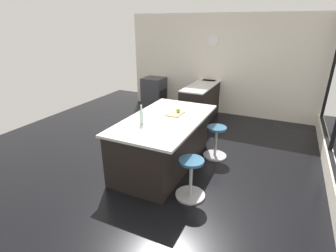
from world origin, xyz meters
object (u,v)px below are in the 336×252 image
at_px(stool_by_window, 216,143).
at_px(water_bottle, 142,117).
at_px(kitchen_island, 163,141).
at_px(oven_range, 154,92).
at_px(cutting_board, 175,113).
at_px(apple_green, 178,110).
at_px(stool_middle, 191,179).

distance_m(stool_by_window, water_bottle, 1.60).
height_order(kitchen_island, stool_by_window, kitchen_island).
bearing_deg(oven_range, stool_by_window, 47.65).
bearing_deg(stool_by_window, cutting_board, -59.19).
height_order(apple_green, water_bottle, water_bottle).
relative_size(oven_range, stool_by_window, 1.45).
bearing_deg(apple_green, stool_by_window, 119.50).
distance_m(oven_range, stool_middle, 4.44).
bearing_deg(oven_range, kitchen_island, 30.53).
distance_m(kitchen_island, cutting_board, 0.54).
xyz_separation_m(oven_range, stool_by_window, (2.31, 2.53, -0.15)).
xyz_separation_m(stool_middle, cutting_board, (-0.95, -0.66, 0.61)).
bearing_deg(oven_range, stool_middle, 34.75).
height_order(stool_middle, apple_green, apple_green).
bearing_deg(apple_green, oven_range, -144.42).
distance_m(oven_range, water_bottle, 3.76).
height_order(stool_by_window, apple_green, apple_green).
xyz_separation_m(oven_range, stool_middle, (3.65, 2.53, -0.15)).
bearing_deg(stool_middle, apple_green, -147.57).
relative_size(stool_by_window, stool_middle, 1.00).
distance_m(oven_range, cutting_board, 3.32).
bearing_deg(kitchen_island, stool_by_window, 130.90).
bearing_deg(stool_middle, water_bottle, -106.36).
bearing_deg(stool_middle, oven_range, -145.25).
bearing_deg(apple_green, kitchen_island, -25.02).
bearing_deg(stool_by_window, water_bottle, -41.94).
relative_size(kitchen_island, cutting_board, 5.90).
height_order(oven_range, water_bottle, water_bottle).
xyz_separation_m(cutting_board, apple_green, (-0.04, 0.03, 0.05)).
distance_m(stool_middle, apple_green, 1.34).
bearing_deg(apple_green, water_bottle, -24.82).
distance_m(stool_by_window, stool_middle, 1.34).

